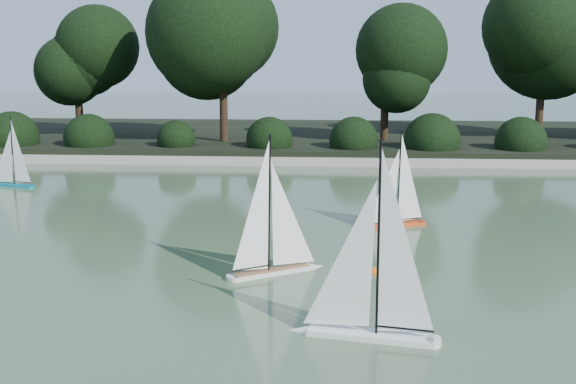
% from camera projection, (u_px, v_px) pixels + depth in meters
% --- Properties ---
extents(ground, '(80.00, 80.00, 0.00)m').
position_uv_depth(ground, '(351.00, 303.00, 7.19)').
color(ground, '#314328').
rests_on(ground, ground).
extents(pond_coping, '(40.00, 0.35, 0.18)m').
position_uv_depth(pond_coping, '(345.00, 162.00, 15.99)').
color(pond_coping, gray).
rests_on(pond_coping, ground).
extents(far_bank, '(40.00, 8.00, 0.30)m').
position_uv_depth(far_bank, '(344.00, 138.00, 19.90)').
color(far_bank, black).
rests_on(far_bank, ground).
extents(tree_line, '(26.31, 3.93, 4.39)m').
position_uv_depth(tree_line, '(396.00, 46.00, 17.81)').
color(tree_line, black).
rests_on(tree_line, ground).
extents(shrub_hedge, '(29.10, 1.10, 1.10)m').
position_uv_depth(shrub_hedge, '(345.00, 141.00, 16.80)').
color(shrub_hedge, black).
rests_on(shrub_hedge, ground).
extents(sailboat_white_a, '(1.36, 0.47, 1.86)m').
position_uv_depth(sailboat_white_a, '(359.00, 305.00, 6.26)').
color(sailboat_white_a, white).
rests_on(sailboat_white_a, ground).
extents(sailboat_white_b, '(1.12, 0.81, 1.69)m').
position_uv_depth(sailboat_white_b, '(279.00, 250.00, 8.12)').
color(sailboat_white_b, silver).
rests_on(sailboat_white_b, ground).
extents(sailboat_orange, '(1.06, 0.54, 1.48)m').
position_uv_depth(sailboat_orange, '(390.00, 211.00, 10.31)').
color(sailboat_orange, '#EE4217').
rests_on(sailboat_orange, ground).
extents(sailboat_teal, '(1.01, 0.42, 1.39)m').
position_uv_depth(sailboat_teal, '(9.00, 174.00, 13.51)').
color(sailboat_teal, '#017286').
rests_on(sailboat_teal, ground).
extents(race_buoy, '(0.13, 0.13, 0.13)m').
position_uv_depth(race_buoy, '(375.00, 273.00, 8.16)').
color(race_buoy, '#FF5E0D').
rests_on(race_buoy, ground).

